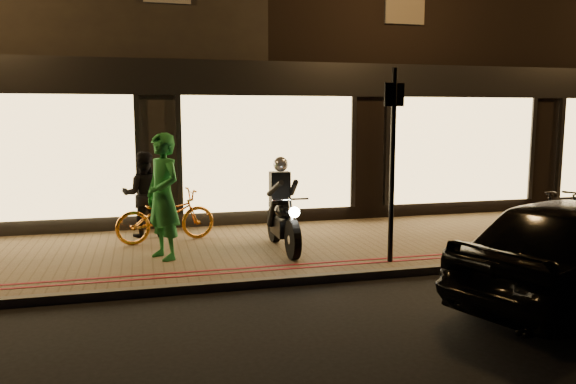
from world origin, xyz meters
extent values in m
plane|color=black|center=(0.00, 0.00, 0.00)|extent=(90.00, 90.00, 0.00)
cube|color=brown|center=(0.00, 2.00, 0.06)|extent=(50.00, 4.00, 0.12)
cube|color=#59544C|center=(0.00, 0.05, 0.06)|extent=(50.00, 0.14, 0.12)
cube|color=maroon|center=(0.00, 0.45, 0.12)|extent=(50.00, 0.06, 0.01)
cube|color=maroon|center=(0.00, 0.65, 0.12)|extent=(50.00, 0.06, 0.01)
cube|color=black|center=(-6.00, 9.00, 4.25)|extent=(12.00, 10.00, 8.50)
cube|color=black|center=(6.00, 9.00, 4.25)|extent=(12.00, 10.00, 8.50)
cube|color=black|center=(0.00, 3.95, 3.15)|extent=(48.00, 0.12, 0.70)
cube|color=#FFD37F|center=(-4.50, 3.94, 1.61)|extent=(3.60, 0.06, 2.38)
cube|color=#FFD37F|center=(0.00, 3.94, 1.61)|extent=(3.60, 0.06, 2.38)
cube|color=#FFD37F|center=(4.50, 3.94, 1.61)|extent=(3.60, 0.06, 2.38)
cylinder|color=black|center=(-0.29, 0.99, 0.44)|extent=(0.12, 0.64, 0.64)
cylinder|color=black|center=(-0.29, 2.29, 0.44)|extent=(0.12, 0.64, 0.64)
cylinder|color=silver|center=(-0.29, 0.99, 0.44)|extent=(0.14, 0.14, 0.14)
cylinder|color=silver|center=(-0.29, 2.29, 0.44)|extent=(0.14, 0.14, 0.14)
cube|color=black|center=(-0.29, 1.69, 0.52)|extent=(0.26, 0.70, 0.30)
ellipsoid|color=black|center=(-0.29, 1.56, 0.82)|extent=(0.32, 0.50, 0.29)
cube|color=black|center=(-0.29, 1.99, 0.82)|extent=(0.22, 0.55, 0.09)
cylinder|color=silver|center=(-0.29, 1.14, 1.07)|extent=(0.60, 0.03, 0.03)
cylinder|color=silver|center=(-0.29, 1.04, 0.74)|extent=(0.05, 0.33, 0.71)
sphere|color=white|center=(-0.29, 0.90, 0.90)|extent=(0.17, 0.17, 0.17)
cylinder|color=silver|center=(-0.17, 2.14, 0.40)|extent=(0.07, 0.55, 0.07)
cube|color=black|center=(-0.29, 1.86, 1.17)|extent=(0.34, 0.22, 0.55)
sphere|color=silver|center=(-0.29, 1.80, 1.58)|extent=(0.26, 0.26, 0.26)
cylinder|color=black|center=(-0.45, 1.54, 1.20)|extent=(0.17, 0.61, 0.34)
cylinder|color=black|center=(-0.13, 1.54, 1.20)|extent=(0.17, 0.61, 0.34)
cylinder|color=black|center=(-0.43, 1.82, 0.72)|extent=(0.20, 0.29, 0.46)
cylinder|color=black|center=(-0.15, 1.82, 0.72)|extent=(0.20, 0.29, 0.46)
cylinder|color=black|center=(1.16, 0.46, 1.62)|extent=(0.09, 0.09, 3.00)
cube|color=black|center=(1.16, 0.46, 2.72)|extent=(0.35, 0.09, 0.35)
imported|color=orange|center=(-2.20, 2.79, 0.59)|extent=(1.90, 1.01, 0.95)
imported|color=black|center=(4.28, 0.44, 0.64)|extent=(1.79, 0.86, 1.03)
imported|color=#207A32|center=(-2.27, 1.56, 1.13)|extent=(0.78, 0.88, 2.02)
imported|color=black|center=(-2.58, 3.35, 0.93)|extent=(0.79, 0.61, 1.61)
camera|label=1|loc=(-2.57, -7.47, 2.43)|focal=35.00mm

